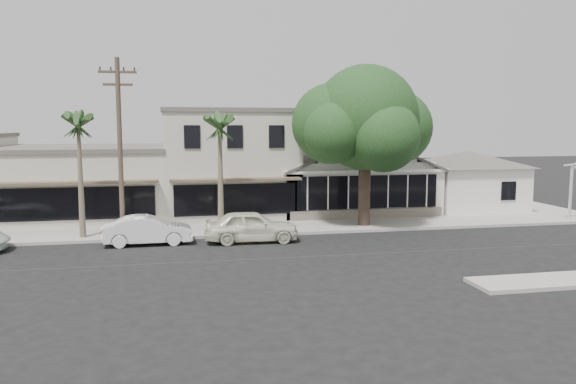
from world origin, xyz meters
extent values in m
plane|color=black|center=(0.00, 0.00, 0.00)|extent=(140.00, 140.00, 0.00)
cube|color=#9E9991|center=(-8.00, 6.75, 0.07)|extent=(90.00, 3.50, 0.15)
cube|color=silver|center=(5.00, 12.50, 1.50)|extent=(10.00, 8.00, 3.00)
cube|color=black|center=(5.00, 8.44, 1.75)|extent=(8.80, 0.10, 2.00)
cube|color=#60564C|center=(5.00, 8.45, 0.35)|extent=(9.60, 0.18, 0.70)
cube|color=silver|center=(13.20, 11.50, 1.50)|extent=(6.00, 6.00, 3.00)
cube|color=white|center=(16.40, 5.30, 1.65)|extent=(0.12, 0.12, 3.30)
cube|color=beige|center=(-3.00, 13.50, 3.25)|extent=(8.00, 10.00, 6.50)
cube|color=beige|center=(-12.00, 13.50, 2.10)|extent=(10.00, 10.00, 4.20)
cylinder|color=brown|center=(-9.00, 5.20, 4.50)|extent=(0.24, 0.24, 9.00)
cube|color=brown|center=(-9.00, 5.20, 8.30)|extent=(1.80, 0.12, 0.12)
cube|color=brown|center=(-9.00, 5.20, 7.70)|extent=(1.40, 0.12, 0.12)
imported|color=silver|center=(-2.74, 3.67, 0.79)|extent=(4.68, 2.03, 1.57)
imported|color=white|center=(-7.74, 4.07, 0.70)|extent=(4.29, 1.57, 1.40)
cylinder|color=#4D3A2E|center=(4.03, 6.35, 1.79)|extent=(0.67, 0.67, 3.59)
sphere|color=#163315|center=(4.03, 6.35, 6.17)|extent=(5.83, 5.83, 5.83)
sphere|color=#163315|center=(6.04, 7.02, 5.61)|extent=(4.26, 4.26, 4.26)
sphere|color=#163315|center=(2.23, 6.79, 5.83)|extent=(4.49, 4.49, 4.49)
sphere|color=#163315|center=(4.47, 4.66, 5.16)|extent=(3.81, 3.81, 3.81)
sphere|color=#163315|center=(3.35, 8.14, 6.50)|extent=(4.04, 4.04, 4.04)
sphere|color=#163315|center=(5.37, 7.92, 6.95)|extent=(3.59, 3.59, 3.59)
sphere|color=#163315|center=(2.01, 5.45, 5.38)|extent=(3.36, 3.36, 3.36)
cone|color=#726651|center=(-4.04, 6.06, 2.73)|extent=(0.35, 0.35, 5.46)
cone|color=#726651|center=(-11.00, 5.80, 2.79)|extent=(0.32, 0.32, 5.58)
camera|label=1|loc=(-6.40, -23.45, 5.73)|focal=35.00mm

